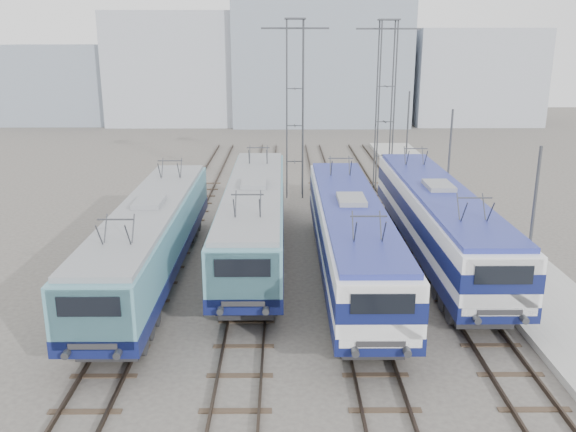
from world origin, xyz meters
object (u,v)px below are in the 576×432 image
Objects in this scene: locomotive_center_right at (351,233)px; locomotive_far_right at (438,217)px; locomotive_center_left at (254,215)px; mast_front at (531,237)px; catenary_tower_east at (386,99)px; mast_mid at (448,171)px; mast_rear at (407,138)px; locomotive_far_left at (150,236)px; catenary_tower_west at (295,101)px.

locomotive_far_right is at bearing 27.76° from locomotive_center_right.
mast_front is at bearing -33.88° from locomotive_center_left.
mast_mid is (2.10, -10.00, -3.14)m from catenary_tower_east.
mast_rear is (2.10, 2.00, -3.14)m from catenary_tower_east.
mast_mid reaches higher than locomotive_center_left.
mast_mid is (10.85, 4.71, 1.21)m from locomotive_center_left.
mast_rear is (0.00, 12.00, 0.00)m from mast_mid.
mast_mid is (6.35, 7.76, 1.17)m from locomotive_center_right.
mast_front is 24.00m from mast_rear.
locomotive_far_right is (9.00, -0.68, 0.08)m from locomotive_center_left.
mast_mid and mast_rear have the same top height.
locomotive_far_left is 0.98× the size of locomotive_center_right.
mast_rear reaches higher than locomotive_far_left.
locomotive_center_right is 16.49m from catenary_tower_west.
catenary_tower_west is at bearing 79.96° from locomotive_center_left.
locomotive_center_right is 20.79m from mast_rear.
locomotive_far_right is at bearing -89.07° from catenary_tower_east.
locomotive_far_right reaches higher than locomotive_center_right.
mast_mid is (0.00, 12.00, 0.00)m from mast_front.
mast_front is 12.00m from mast_mid.
mast_rear reaches higher than locomotive_far_right.
mast_rear is (8.60, 4.00, -3.14)m from catenary_tower_west.
catenary_tower_east reaches higher than mast_front.
catenary_tower_east is (8.75, 14.71, 4.35)m from locomotive_center_left.
catenary_tower_west reaches higher than mast_front.
locomotive_far_right is 1.55× the size of catenary_tower_east.
locomotive_center_left is 2.63× the size of mast_rear.
locomotive_far_left is 5.56m from locomotive_center_left.
mast_front is at bearing -84.55° from catenary_tower_east.
locomotive_center_left is 9.03m from locomotive_far_right.
locomotive_center_left is at bearing 36.02° from locomotive_far_left.
locomotive_far_left is 15.92m from mast_front.
catenary_tower_east is 4.28m from mast_rear.
locomotive_far_right is 2.66× the size of mast_mid.
locomotive_center_left is at bearing 146.12° from mast_front.
mast_front reaches higher than locomotive_center_right.
locomotive_far_right is 2.66× the size of mast_front.
locomotive_center_left reaches higher than locomotive_center_right.
mast_mid is at bearing -78.14° from catenary_tower_east.
mast_front is (6.35, -4.24, 1.17)m from locomotive_center_right.
mast_front is (8.60, -20.00, -3.14)m from catenary_tower_west.
locomotive_center_left is 2.63× the size of mast_mid.
locomotive_far_left is 22.77m from catenary_tower_east.
mast_mid is (1.85, 5.39, 1.13)m from locomotive_far_right.
catenary_tower_west reaches higher than locomotive_center_right.
locomotive_far_right is 15.59m from catenary_tower_west.
catenary_tower_west is at bearing 116.75° from locomotive_far_right.
locomotive_far_left is at bearing -178.57° from locomotive_center_right.
locomotive_center_left is 11.89m from mast_mid.
locomotive_far_left is 1.50× the size of catenary_tower_east.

